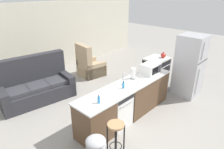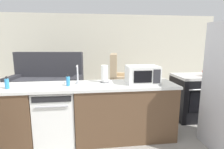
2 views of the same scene
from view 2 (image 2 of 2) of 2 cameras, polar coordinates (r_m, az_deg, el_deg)
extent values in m
plane|color=gray|center=(3.07, -12.18, -19.92)|extent=(24.00, 24.00, 0.00)
cube|color=beige|center=(6.85, -7.02, 8.25)|extent=(10.00, 0.06, 2.60)
cube|color=brown|center=(3.11, -30.09, -11.94)|extent=(0.75, 0.62, 0.86)
cube|color=brown|center=(2.92, 4.19, -11.98)|extent=(1.55, 0.62, 0.86)
cube|color=silver|center=(2.73, -9.74, -3.74)|extent=(2.94, 0.66, 0.04)
cube|color=black|center=(3.04, -9.23, -19.27)|extent=(2.86, 0.56, 0.08)
cube|color=white|center=(2.92, -17.51, -12.64)|extent=(0.58, 0.58, 0.84)
cube|color=black|center=(2.53, -19.14, -7.68)|extent=(0.52, 0.01, 0.08)
cylinder|color=#B2B2B7|center=(2.55, -19.08, -9.92)|extent=(0.44, 0.02, 0.02)
cube|color=black|center=(3.96, 24.86, -6.95)|extent=(0.76, 0.64, 0.85)
cube|color=black|center=(3.69, 27.58, -7.71)|extent=(0.53, 0.01, 0.43)
cylinder|color=silver|center=(3.62, 28.09, -4.35)|extent=(0.61, 0.03, 0.03)
cube|color=silver|center=(3.86, 25.36, -0.55)|extent=(0.76, 0.64, 0.05)
torus|color=black|center=(3.66, 24.19, -0.70)|extent=(0.16, 0.16, 0.01)
torus|color=black|center=(3.85, 28.55, -0.56)|extent=(0.16, 0.16, 0.01)
torus|color=black|center=(3.88, 22.25, 0.01)|extent=(0.16, 0.16, 0.01)
torus|color=black|center=(4.06, 26.47, 0.11)|extent=(0.16, 0.16, 0.01)
cube|color=white|center=(2.81, 9.86, 0.00)|extent=(0.50, 0.36, 0.28)
cube|color=black|center=(2.63, 10.08, -0.73)|extent=(0.27, 0.01, 0.18)
cube|color=#2D2D33|center=(2.70, 14.44, -0.61)|extent=(0.11, 0.01, 0.21)
cylinder|color=silver|center=(2.81, -11.08, -2.63)|extent=(0.07, 0.07, 0.03)
cylinder|color=silver|center=(2.79, -11.19, 0.28)|extent=(0.02, 0.02, 0.26)
cylinder|color=silver|center=(2.70, -11.39, 2.74)|extent=(0.02, 0.14, 0.02)
cylinder|color=#4C4C51|center=(2.85, -2.42, -2.45)|extent=(0.14, 0.14, 0.01)
cylinder|color=white|center=(2.83, -2.44, 0.34)|extent=(0.11, 0.11, 0.27)
cylinder|color=#338CCC|center=(2.69, -14.15, -2.13)|extent=(0.06, 0.06, 0.14)
cylinder|color=black|center=(2.68, -14.23, -0.29)|extent=(0.02, 0.02, 0.04)
cylinder|color=#338CCC|center=(2.86, -31.10, -2.59)|extent=(0.06, 0.06, 0.14)
cylinder|color=black|center=(2.85, -31.26, -0.87)|extent=(0.02, 0.02, 0.04)
sphere|color=red|center=(3.83, 28.62, 0.78)|extent=(0.17, 0.17, 0.17)
sphere|color=black|center=(3.82, 28.74, 2.18)|extent=(0.03, 0.03, 0.03)
cone|color=red|center=(3.88, 29.61, 1.04)|extent=(0.08, 0.04, 0.06)
cube|color=#2D2D33|center=(5.36, -20.68, -4.71)|extent=(2.11, 1.18, 0.42)
cube|color=#2D2D33|center=(5.57, -19.70, 0.38)|extent=(2.01, 0.53, 1.27)
cube|color=#2D2D33|center=(5.73, -29.13, -3.38)|extent=(0.33, 0.92, 0.62)
cube|color=#2D2D33|center=(5.06, -11.25, -3.91)|extent=(0.33, 0.92, 0.62)
cube|color=#3B3B41|center=(5.48, -26.39, -1.89)|extent=(0.65, 0.71, 0.12)
cube|color=#3B3B41|center=(5.25, -21.07, -2.00)|extent=(0.65, 0.71, 0.12)
cube|color=#3B3B41|center=(5.07, -15.31, -2.10)|extent=(0.65, 0.71, 0.12)
cube|color=tan|center=(5.58, 3.66, -3.58)|extent=(0.93, 0.97, 0.40)
cube|color=tan|center=(5.49, 0.58, 0.50)|extent=(0.34, 0.87, 1.20)
cube|color=tan|center=(5.22, 3.76, -3.69)|extent=(0.82, 0.29, 0.55)
cube|color=tan|center=(5.90, 3.59, -2.07)|extent=(0.82, 0.29, 0.55)
camera|label=1|loc=(3.80, -101.30, 21.29)|focal=32.00mm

